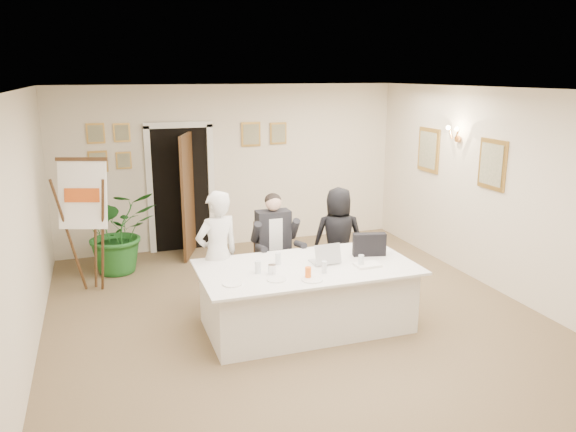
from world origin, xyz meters
The scene contains 28 objects.
floor centered at (0.00, 0.00, 0.00)m, with size 7.00×7.00×0.00m, color brown.
ceiling centered at (0.00, 0.00, 2.80)m, with size 6.00×7.00×0.02m, color white.
wall_back centered at (0.00, 3.50, 1.40)m, with size 6.00×0.10×2.80m, color beige.
wall_front centered at (0.00, -3.50, 1.40)m, with size 6.00×0.10×2.80m, color beige.
wall_left centered at (-3.00, 0.00, 1.40)m, with size 0.10×7.00×2.80m, color beige.
wall_right centered at (3.00, 0.00, 1.40)m, with size 0.10×7.00×2.80m, color beige.
doorway centered at (-0.88, 3.32, 1.04)m, with size 1.14×0.86×2.20m.
pictures_back_wall centered at (-0.80, 3.47, 1.85)m, with size 3.40×0.06×0.80m, color #B88D3E, non-canonical shape.
pictures_right_wall centered at (2.97, 1.20, 1.75)m, with size 0.06×2.20×0.80m, color #B88D3E, non-canonical shape.
wall_sconce centered at (2.90, 1.20, 2.10)m, with size 0.20×0.30×0.24m, color #D58B44, non-canonical shape.
conference_table centered at (0.04, -0.13, 0.39)m, with size 2.54×1.36×0.78m.
seated_man centered at (-0.03, 0.95, 0.72)m, with size 0.62×0.66×1.45m, color black, non-canonical shape.
flip_chart centered at (-2.40, 1.92, 0.86)m, with size 0.67×0.51×1.86m.
standing_man centered at (-0.90, 0.50, 0.81)m, with size 0.59×0.39×1.62m, color silver.
standing_woman centered at (0.91, 0.94, 0.73)m, with size 0.71×0.46×1.45m, color black.
potted_palm centered at (-2.00, 2.63, 0.64)m, with size 1.15×1.00×1.28m, color #1E5B20.
laptop centered at (0.28, -0.07, 0.91)m, with size 0.32×0.35×0.28m, color #B7BABC, non-canonical shape.
laptop_bag centered at (0.91, -0.01, 0.92)m, with size 0.41×0.11×0.28m, color black.
paper_stack centered at (0.71, -0.37, 0.79)m, with size 0.29×0.20×0.03m, color white.
plate_left centered at (-0.94, -0.44, 0.78)m, with size 0.22×0.22×0.01m, color white.
plate_mid centered at (-0.45, -0.46, 0.78)m, with size 0.22×0.22×0.01m, color white.
plate_near centered at (-0.08, -0.59, 0.78)m, with size 0.24×0.24×0.01m, color white.
glass_a centered at (-0.58, -0.18, 0.84)m, with size 0.07×0.07×0.14m, color silver.
glass_b centered at (0.13, -0.42, 0.84)m, with size 0.06×0.06×0.14m, color silver.
glass_c centered at (0.63, -0.36, 0.84)m, with size 0.07×0.07×0.14m, color silver.
glass_d centered at (-0.27, 0.03, 0.84)m, with size 0.07×0.07×0.14m, color silver.
oj_glass centered at (-0.10, -0.52, 0.84)m, with size 0.07×0.07×0.13m, color orange.
steel_jug centered at (-0.44, -0.26, 0.83)m, with size 0.09×0.09×0.11m, color silver.
Camera 1 is at (-2.20, -5.98, 2.98)m, focal length 35.00 mm.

